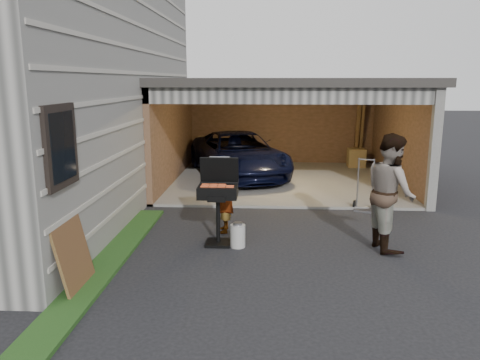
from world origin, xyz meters
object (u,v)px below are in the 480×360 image
object	(u,v)px
propane_tank	(238,236)
hand_truck	(364,201)
bbq_grill	(218,194)
minivan	(238,156)
man	(390,192)
plywood_panel	(74,256)
woman	(224,195)

from	to	relation	value
propane_tank	hand_truck	world-z (taller)	hand_truck
propane_tank	hand_truck	xyz separation A→B (m)	(2.67, 2.50, 0.03)
propane_tank	hand_truck	size ratio (longest dim) A/B	0.34
bbq_grill	propane_tank	xyz separation A→B (m)	(0.35, -0.15, -0.70)
minivan	propane_tank	xyz separation A→B (m)	(0.34, -5.92, -0.45)
minivan	man	bearing A→B (deg)	-81.92
man	propane_tank	distance (m)	2.71
propane_tank	plywood_panel	bearing A→B (deg)	-140.02
minivan	hand_truck	xyz separation A→B (m)	(3.02, -3.42, -0.42)
minivan	woman	size ratio (longest dim) A/B	3.24
minivan	hand_truck	world-z (taller)	minivan
plywood_panel	minivan	bearing A→B (deg)	76.81
minivan	propane_tank	bearing A→B (deg)	-105.36
man	propane_tank	bearing A→B (deg)	83.70
man	bbq_grill	world-z (taller)	man
bbq_grill	hand_truck	distance (m)	3.89
man	hand_truck	world-z (taller)	man
propane_tank	minivan	bearing A→B (deg)	93.30
bbq_grill	plywood_panel	xyz separation A→B (m)	(-1.80, -1.95, -0.41)
bbq_grill	plywood_panel	bearing A→B (deg)	-132.67
hand_truck	propane_tank	bearing A→B (deg)	-118.30
plywood_panel	hand_truck	bearing A→B (deg)	41.72
man	plywood_panel	world-z (taller)	man
minivan	man	size ratio (longest dim) A/B	2.34
woman	plywood_panel	world-z (taller)	woman
propane_tank	woman	bearing A→B (deg)	110.24
woman	hand_truck	xyz separation A→B (m)	(2.98, 1.66, -0.50)
bbq_grill	propane_tank	size ratio (longest dim) A/B	3.82
bbq_grill	propane_tank	bearing A→B (deg)	-22.84
propane_tank	man	bearing A→B (deg)	2.28
propane_tank	plywood_panel	world-z (taller)	plywood_panel
woman	hand_truck	bearing A→B (deg)	114.12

